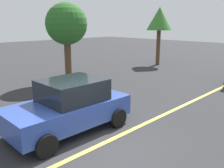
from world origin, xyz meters
name	(u,v)px	position (x,y,z in m)	size (l,w,h in m)	color
ground_plane	(98,146)	(0.00, 0.00, 0.00)	(80.00, 80.00, 0.00)	#2D2D30
lane_marking_centre	(157,118)	(3.00, 0.00, 0.01)	(28.00, 0.16, 0.01)	#E0D14C
car_blue_mid_road	(69,106)	(0.10, 1.46, 0.84)	(4.01, 2.12, 1.69)	#2D479E
tree_left_verge	(66,25)	(4.00, 7.00, 3.33)	(2.36, 2.36, 4.57)	#513823
tree_centre_verge	(159,20)	(12.92, 6.80, 3.69)	(2.05, 2.05, 4.69)	#513823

